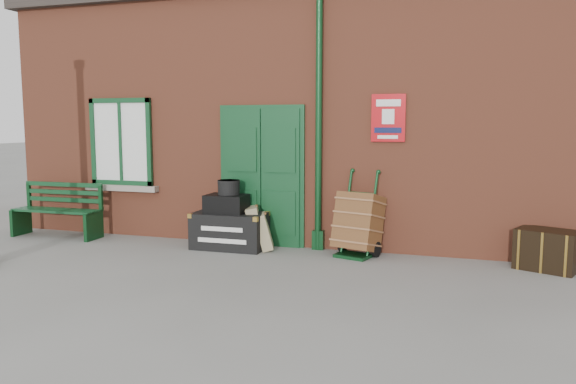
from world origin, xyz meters
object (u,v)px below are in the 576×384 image
at_px(houdini_trunk, 230,231).
at_px(porter_trolley, 358,223).
at_px(bench, 59,209).
at_px(dark_trunk, 547,250).

distance_m(houdini_trunk, porter_trolley, 2.04).
distance_m(bench, porter_trolley, 5.26).
relative_size(bench, porter_trolley, 1.25).
distance_m(bench, houdini_trunk, 3.23).
bearing_deg(houdini_trunk, bench, 179.69).
relative_size(porter_trolley, dark_trunk, 1.65).
bearing_deg(dark_trunk, porter_trolley, -158.57).
relative_size(houdini_trunk, porter_trolley, 0.91).
bearing_deg(porter_trolley, dark_trunk, 15.56).
bearing_deg(bench, houdini_trunk, -0.37).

